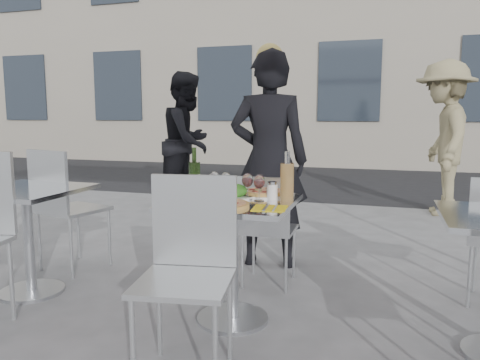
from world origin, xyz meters
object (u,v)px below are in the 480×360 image
(chair_near, at_px, (189,257))
(pedestrian_a, at_px, (188,142))
(side_table_left, at_px, (27,218))
(wineglass_white_a, at_px, (214,179))
(chair_far, at_px, (267,222))
(wine_bottle, at_px, (194,176))
(napkin_left, at_px, (180,205))
(woman_diner, at_px, (269,160))
(napkin_right, at_px, (270,208))
(salad_plate, at_px, (235,192))
(carafe, at_px, (287,181))
(side_chair_lfar, at_px, (62,200))
(sugar_shaker, at_px, (272,191))
(main_table, at_px, (233,235))
(pizza_far, at_px, (264,193))
(wineglass_white_b, at_px, (226,180))
(wineglass_red_b, at_px, (259,183))
(pizza_near, at_px, (220,204))
(pedestrian_b, at_px, (443,138))
(wineglass_red_a, at_px, (248,181))

(chair_near, relative_size, pedestrian_a, 0.53)
(side_table_left, relative_size, wineglass_white_a, 4.76)
(chair_far, bearing_deg, wine_bottle, 49.43)
(side_table_left, distance_m, napkin_left, 1.32)
(woman_diner, xyz_separation_m, napkin_right, (0.33, -1.30, -0.13))
(salad_plate, relative_size, carafe, 0.76)
(wine_bottle, bearing_deg, pedestrian_a, 114.37)
(carafe, distance_m, napkin_right, 0.29)
(side_chair_lfar, distance_m, woman_diner, 1.68)
(chair_far, height_order, sugar_shaker, sugar_shaker)
(main_table, distance_m, pizza_far, 0.34)
(side_table_left, bearing_deg, chair_near, -21.23)
(side_chair_lfar, height_order, napkin_left, side_chair_lfar)
(pizza_far, bearing_deg, carafe, -37.18)
(wineglass_white_b, distance_m, wineglass_red_b, 0.22)
(side_table_left, bearing_deg, carafe, 2.64)
(pizza_near, relative_size, sugar_shaker, 3.05)
(napkin_left, distance_m, napkin_right, 0.50)
(wineglass_red_b, relative_size, napkin_right, 0.79)
(side_chair_lfar, relative_size, pizza_near, 3.02)
(salad_plate, relative_size, napkin_right, 1.10)
(wineglass_white_a, bearing_deg, chair_near, -80.79)
(wineglass_red_b, bearing_deg, sugar_shaker, 50.20)
(carafe, bearing_deg, chair_near, -117.90)
(pedestrian_b, bearing_deg, wineglass_white_b, -26.27)
(chair_far, bearing_deg, wineglass_white_a, 69.20)
(wineglass_red_b, bearing_deg, pedestrian_a, 120.33)
(side_chair_lfar, xyz_separation_m, napkin_left, (1.34, -0.70, 0.17))
(sugar_shaker, bearing_deg, pizza_far, 123.72)
(salad_plate, bearing_deg, side_table_left, -177.19)
(main_table, height_order, wineglass_white_a, wineglass_white_a)
(wineglass_white_a, bearing_deg, pedestrian_b, 65.49)
(wineglass_red_a, height_order, wineglass_red_b, same)
(wineglass_red_a, bearing_deg, pedestrian_b, 68.35)
(woman_diner, height_order, napkin_right, woman_diner)
(chair_near, relative_size, wineglass_white_a, 6.06)
(wineglass_red_b, bearing_deg, wineglass_white_a, 171.13)
(woman_diner, bearing_deg, pedestrian_a, -58.61)
(woman_diner, bearing_deg, wineglass_white_a, 78.16)
(chair_far, height_order, wineglass_white_b, wineglass_white_b)
(side_chair_lfar, height_order, wineglass_white_b, side_chair_lfar)
(main_table, height_order, pedestrian_a, pedestrian_a)
(salad_plate, xyz_separation_m, wineglass_white_b, (-0.05, -0.02, 0.07))
(pedestrian_b, distance_m, wineglass_white_b, 4.02)
(pizza_near, bearing_deg, pizza_far, 70.53)
(woman_diner, height_order, sugar_shaker, woman_diner)
(main_table, height_order, chair_near, chair_near)
(chair_near, relative_size, woman_diner, 0.54)
(pizza_far, height_order, wineglass_white_a, wineglass_white_a)
(pedestrian_b, relative_size, wineglass_white_b, 12.18)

